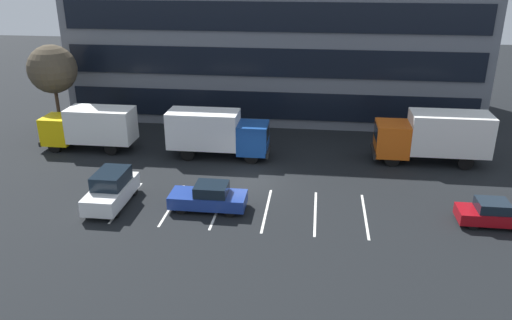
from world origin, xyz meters
The scene contains 10 objects.
ground_plane centered at (0.00, 0.00, 0.00)m, with size 120.00×120.00×0.00m, color black.
office_building centered at (0.00, 17.95, 7.20)m, with size 35.32×13.44×14.40m.
lot_markings centered at (0.00, -3.76, 0.00)m, with size 14.14×5.40×0.01m.
box_truck_blue centered at (-3.07, 4.19, 1.91)m, with size 7.32×2.42×3.39m.
box_truck_orange centered at (12.21, 4.97, 2.05)m, with size 7.84×2.60×3.63m.
box_truck_yellow centered at (-12.70, 4.50, 1.82)m, with size 6.99×2.31×3.24m.
suv_white centered at (-7.68, -4.12, 0.98)m, with size 1.89×4.47×2.02m.
sedan_maroon centered at (13.80, -3.92, 0.66)m, with size 3.93×1.64×1.41m.
sedan_navy centered at (-1.91, -4.01, 0.74)m, with size 4.38×1.83×1.57m.
bare_tree centered at (-17.00, 8.05, 5.27)m, with size 3.84×3.84×7.21m.
Camera 1 is at (4.02, -29.65, 13.57)m, focal length 35.56 mm.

